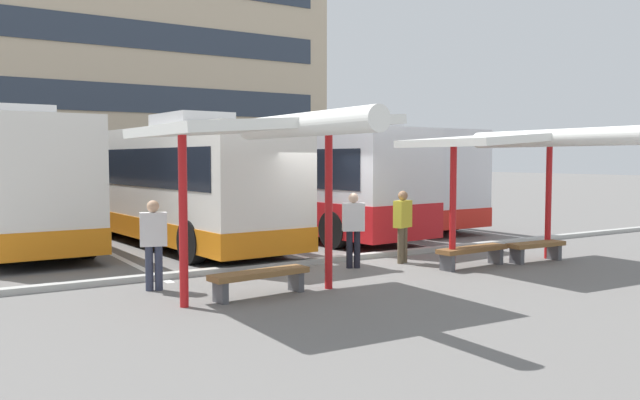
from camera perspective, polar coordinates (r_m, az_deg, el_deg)
The scene contains 19 objects.
ground_plane at distance 14.76m, azimuth 0.41°, elevation -5.54°, with size 160.00×160.00×0.00m, color slate.
terminal_building at distance 48.47m, azimuth -22.96°, elevation 9.94°, with size 35.92×14.96×18.53m.
coach_bus_0 at distance 19.44m, azimuth -25.60°, elevation 1.47°, with size 2.71×10.29×3.68m.
coach_bus_1 at distance 18.38m, azimuth -12.99°, elevation 1.39°, with size 3.18×10.65×3.53m.
coach_bus_2 at distance 20.86m, azimuth -3.50°, elevation 1.60°, with size 3.58×11.81×3.53m.
coach_bus_3 at distance 24.20m, azimuth 1.89°, elevation 2.10°, with size 2.99×12.40×3.61m.
lane_stripe_1 at distance 19.35m, azimuth -19.84°, elevation -3.55°, with size 0.16×14.00×0.01m, color white.
lane_stripe_2 at distance 20.49m, azimuth -9.43°, elevation -2.99°, with size 0.16×14.00×0.01m, color white.
lane_stripe_3 at distance 22.21m, azimuth -0.39°, elevation -2.43°, with size 0.16×14.00×0.01m, color white.
lane_stripe_4 at distance 24.41m, azimuth 7.19°, elevation -1.90°, with size 0.16×14.00×0.01m, color white.
waiting_shelter_0 at distance 10.69m, azimuth -4.63°, elevation 6.16°, with size 3.75×4.85×3.10m.
bench_0 at distance 11.15m, azimuth -5.35°, elevation -6.80°, with size 1.87×0.61×0.45m.
waiting_shelter_1 at distance 14.76m, azimuth 16.78°, elevation 5.01°, with size 4.07×4.64×3.04m.
bench_1 at distance 14.45m, azimuth 13.33°, elevation -4.48°, with size 1.89×0.55×0.45m.
bench_2 at distance 15.63m, azimuth 18.57°, elevation -3.99°, with size 1.54×0.48×0.45m.
platform_kerb at distance 14.73m, azimuth 0.48°, elevation -5.33°, with size 44.00×0.24×0.12m, color #ADADA8.
waiting_passenger_0 at distance 11.91m, azimuth -14.51°, elevation -3.34°, with size 0.51×0.34×1.63m.
waiting_passenger_1 at distance 14.67m, azimuth 7.32°, elevation -1.90°, with size 0.52×0.37×1.64m.
waiting_passenger_2 at distance 13.92m, azimuth 2.97°, elevation -2.22°, with size 0.52×0.41×1.63m.
Camera 1 is at (-7.85, -12.28, 2.36)m, focal length 36.18 mm.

